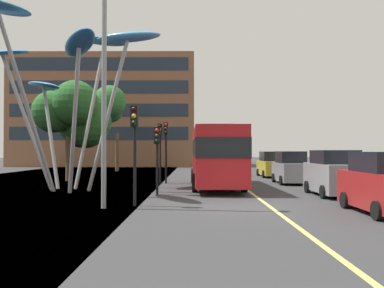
{
  "coord_description": "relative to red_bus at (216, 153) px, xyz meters",
  "views": [
    {
      "loc": [
        -1.59,
        -15.39,
        2.13
      ],
      "look_at": [
        -1.71,
        7.05,
        2.5
      ],
      "focal_mm": 38.09,
      "sensor_mm": 36.0,
      "label": 1
    }
  ],
  "objects": [
    {
      "name": "traffic_light_kerb_near",
      "position": [
        -3.54,
        -8.23,
        0.81
      ],
      "size": [
        0.28,
        0.42,
        3.85
      ],
      "color": "black",
      "rests_on": "ground"
    },
    {
      "name": "tree_pavement_far",
      "position": [
        -9.9,
        17.81,
        4.82
      ],
      "size": [
        3.33,
        4.11,
        8.78
      ],
      "color": "brown",
      "rests_on": "ground"
    },
    {
      "name": "traffic_light_kerb_far",
      "position": [
        -3.05,
        -4.13,
        0.4
      ],
      "size": [
        0.28,
        0.42,
        3.25
      ],
      "color": "black",
      "rests_on": "ground"
    },
    {
      "name": "car_parked_far",
      "position": [
        4.98,
        2.52,
        -0.99
      ],
      "size": [
        1.9,
        3.92,
        2.09
      ],
      "color": "gray",
      "rests_on": "ground"
    },
    {
      "name": "traffic_light_opposite",
      "position": [
        -3.48,
        2.7,
        0.84
      ],
      "size": [
        0.28,
        0.42,
        3.89
      ],
      "color": "black",
      "rests_on": "ground"
    },
    {
      "name": "ground",
      "position": [
        -0.4,
        -8.42,
        -2.02
      ],
      "size": [
        120.0,
        240.0,
        0.1
      ],
      "color": "#38383A"
    },
    {
      "name": "leaf_sculpture",
      "position": [
        -8.18,
        -2.36,
        5.05
      ],
      "size": [
        10.6,
        9.66,
        9.04
      ],
      "color": "#9EA0A5",
      "rests_on": "ground"
    },
    {
      "name": "car_parked_mid",
      "position": [
        5.41,
        -4.45,
        -0.94
      ],
      "size": [
        2.07,
        4.11,
        2.15
      ],
      "color": "gray",
      "rests_on": "ground"
    },
    {
      "name": "backdrop_building",
      "position": [
        -13.68,
        36.26,
        5.6
      ],
      "size": [
        24.82,
        14.7,
        15.13
      ],
      "color": "brown",
      "rests_on": "ground"
    },
    {
      "name": "car_side_street",
      "position": [
        5.1,
        9.43,
        -1.0
      ],
      "size": [
        2.02,
        4.58,
        2.07
      ],
      "color": "gold",
      "rests_on": "ground"
    },
    {
      "name": "traffic_light_island_mid",
      "position": [
        -3.09,
        2.59,
        0.9
      ],
      "size": [
        0.28,
        0.42,
        3.97
      ],
      "color": "black",
      "rests_on": "ground"
    },
    {
      "name": "street_lamp",
      "position": [
        -4.34,
        -8.78,
        3.44
      ],
      "size": [
        1.36,
        0.44,
        8.69
      ],
      "color": "gray",
      "rests_on": "ground"
    },
    {
      "name": "tree_pavement_near",
      "position": [
        -9.64,
        5.37,
        2.71
      ],
      "size": [
        5.14,
        5.77,
        6.93
      ],
      "color": "brown",
      "rests_on": "ground"
    },
    {
      "name": "red_bus",
      "position": [
        0.0,
        0.0,
        0.0
      ],
      "size": [
        2.93,
        10.69,
        3.6
      ],
      "color": "red",
      "rests_on": "ground"
    }
  ]
}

